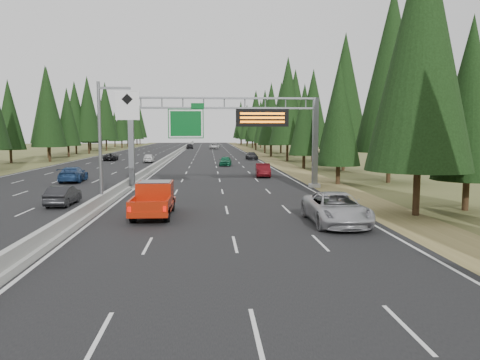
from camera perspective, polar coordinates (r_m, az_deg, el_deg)
name	(u,v)px	position (r m, az deg, el deg)	size (l,w,h in m)	color
road	(170,159)	(85.75, -8.50, 2.54)	(32.00, 260.00, 0.08)	black
shoulder_right	(268,159)	(86.17, 3.40, 2.61)	(3.60, 260.00, 0.06)	olive
shoulder_left	(70,159)	(88.96, -20.01, 2.37)	(3.60, 260.00, 0.06)	#505728
median_barrier	(170,157)	(85.73, -8.50, 2.79)	(0.70, 260.00, 0.85)	#979791
sign_gantry	(232,128)	(40.27, -0.99, 6.37)	(16.75, 0.98, 7.80)	slate
hov_sign_pole	(109,135)	(30.95, -15.69, 5.29)	(2.80, 0.50, 8.00)	slate
tree_row_right	(301,106)	(78.02, 7.44, 8.93)	(11.93, 239.20, 18.70)	black
tree_row_left	(10,102)	(76.29, -26.28, 8.52)	(12.21, 240.19, 18.38)	black
silver_minivan	(336,208)	(25.20, 11.62, -3.42)	(2.73, 5.93, 1.65)	#A1A1A6
red_pickup	(154,197)	(27.81, -10.38, -2.02)	(2.11, 5.91, 1.93)	black
car_ahead_green	(225,161)	(67.41, -1.79, 2.34)	(1.63, 4.06, 1.38)	#14593A
car_ahead_dkred	(263,170)	(50.85, 2.81, 1.21)	(1.51, 4.33, 1.43)	#510B10
car_ahead_dkgrey	(252,156)	(82.10, 1.44, 2.95)	(1.83, 4.50, 1.30)	black
car_ahead_white	(215,146)	(134.25, -3.12, 4.13)	(2.61, 5.67, 1.57)	silver
car_ahead_far	(190,146)	(137.17, -6.16, 4.14)	(1.85, 4.61, 1.57)	black
car_onc_near	(63,195)	(33.15, -20.76, -1.77)	(1.38, 3.96, 1.31)	black
car_onc_blue	(73,174)	(48.37, -19.68, 0.68)	(2.10, 5.16, 1.50)	navy
car_onc_white	(149,158)	(76.15, -11.04, 2.65)	(1.67, 4.14, 1.41)	silver
car_onc_far	(111,157)	(82.85, -15.46, 2.75)	(2.12, 4.61, 1.28)	black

